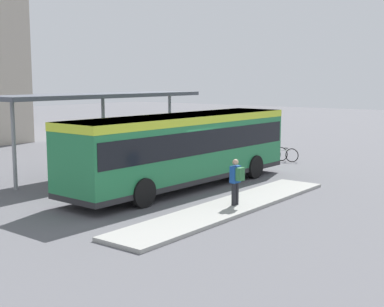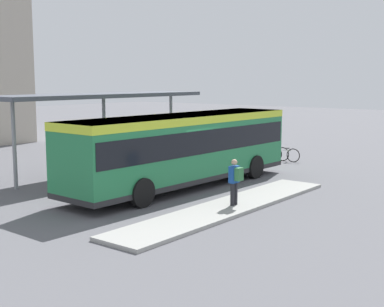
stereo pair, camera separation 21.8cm
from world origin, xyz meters
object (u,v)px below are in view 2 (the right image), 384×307
city_bus (183,145)px  pedestrian_waiting (235,179)px  bicycle_orange (261,153)px  potted_planter_near_shelter (84,172)px  bicycle_red (274,153)px  potted_planter_far_side (144,164)px  bicycle_white (284,154)px

city_bus → pedestrian_waiting: size_ratio=7.24×
city_bus → bicycle_orange: 8.71m
pedestrian_waiting → potted_planter_near_shelter: pedestrian_waiting is taller
bicycle_orange → potted_planter_near_shelter: potted_planter_near_shelter is taller
bicycle_orange → pedestrian_waiting: bearing=-72.7°
pedestrian_waiting → bicycle_red: size_ratio=0.89×
city_bus → potted_planter_near_shelter: bearing=136.0°
potted_planter_near_shelter → potted_planter_far_side: bearing=-3.0°
bicycle_orange → potted_planter_near_shelter: size_ratio=1.31×
bicycle_white → bicycle_red: 0.68m
pedestrian_waiting → potted_planter_far_side: pedestrian_waiting is taller
bicycle_red → bicycle_orange: bicycle_red is taller
pedestrian_waiting → bicycle_red: (10.53, 4.48, -0.65)m
pedestrian_waiting → bicycle_orange: bearing=-61.2°
potted_planter_near_shelter → bicycle_red: bearing=-10.2°
city_bus → bicycle_white: size_ratio=6.58×
pedestrian_waiting → bicycle_white: (10.45, 3.80, -0.65)m
bicycle_red → potted_planter_far_side: 8.53m
city_bus → potted_planter_far_side: bearing=81.2°
bicycle_red → bicycle_orange: bearing=23.8°
bicycle_white → potted_planter_near_shelter: (-11.52, 2.75, 0.32)m
bicycle_red → potted_planter_far_side: (-8.31, 1.90, 0.24)m
bicycle_white → bicycle_orange: size_ratio=1.01×
bicycle_white → potted_planter_far_side: bearing=66.3°
bicycle_orange → bicycle_white: bearing=0.2°
bicycle_white → potted_planter_near_shelter: bearing=70.2°
potted_planter_near_shelter → bicycle_white: bearing=-13.4°
pedestrian_waiting → potted_planter_near_shelter: bearing=11.3°
bicycle_orange → city_bus: bearing=-89.8°
potted_planter_near_shelter → city_bus: bearing=-45.5°
bicycle_red → potted_planter_near_shelter: 11.79m
bicycle_red → potted_planter_far_side: potted_planter_far_side is taller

